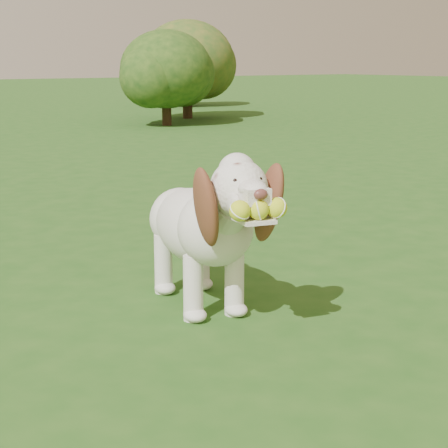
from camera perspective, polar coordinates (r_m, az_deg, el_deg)
ground at (r=2.96m, az=-5.77°, el=-9.24°), size 80.00×80.00×0.00m
dog at (r=3.26m, az=-1.52°, el=0.10°), size 0.55×1.14×0.74m
shrub_f at (r=14.31m, az=-2.83°, el=12.34°), size 1.76×1.76×1.83m
shrub_d at (r=12.76m, az=-4.44°, el=11.68°), size 1.53×1.53×1.59m
shrub_h at (r=18.00m, az=-2.75°, el=12.31°), size 1.74×1.74×1.80m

